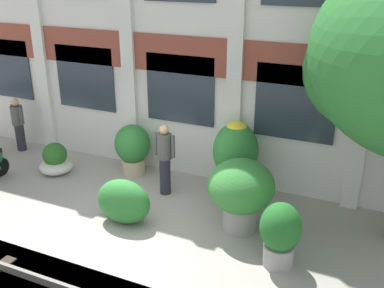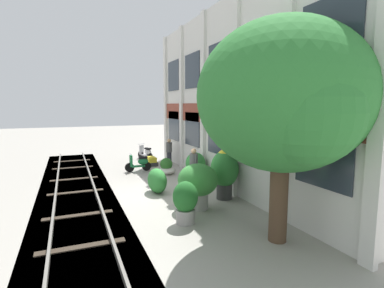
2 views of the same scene
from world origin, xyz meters
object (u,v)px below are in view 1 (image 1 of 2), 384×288
at_px(potted_plant_stone_basin, 241,190).
at_px(resident_by_doorway, 165,157).
at_px(potted_plant_ribbed_drum, 280,233).
at_px(potted_plant_wide_bowl, 56,161).
at_px(potted_plant_fluted_column, 236,153).
at_px(potted_plant_glazed_jar, 133,147).
at_px(topiary_hedge, 124,201).
at_px(resident_watching_tracks, 18,123).

bearing_deg(potted_plant_stone_basin, resident_by_doorway, 160.57).
bearing_deg(potted_plant_ribbed_drum, resident_by_doorway, 152.99).
xyz_separation_m(potted_plant_wide_bowl, resident_by_doorway, (3.13, 0.18, 0.59)).
relative_size(potted_plant_wide_bowl, potted_plant_ribbed_drum, 0.68).
height_order(potted_plant_fluted_column, resident_by_doorway, potted_plant_fluted_column).
bearing_deg(potted_plant_fluted_column, potted_plant_wide_bowl, -170.70).
bearing_deg(potted_plant_fluted_column, potted_plant_glazed_jar, 179.29).
relative_size(potted_plant_glazed_jar, potted_plant_wide_bowl, 1.55).
height_order(potted_plant_ribbed_drum, topiary_hedge, potted_plant_ribbed_drum).
relative_size(potted_plant_wide_bowl, resident_watching_tracks, 0.55).
relative_size(potted_plant_glazed_jar, topiary_hedge, 1.13).
xyz_separation_m(potted_plant_stone_basin, resident_watching_tracks, (-7.19, 1.37, -0.07)).
distance_m(potted_plant_wide_bowl, resident_watching_tracks, 2.17).
height_order(potted_plant_glazed_jar, topiary_hedge, potted_plant_glazed_jar).
bearing_deg(resident_watching_tracks, potted_plant_stone_basin, 96.26).
relative_size(potted_plant_ribbed_drum, resident_by_doorway, 0.73).
xyz_separation_m(potted_plant_glazed_jar, resident_by_doorway, (1.25, -0.62, 0.19)).
bearing_deg(resident_watching_tracks, topiary_hedge, 83.53).
bearing_deg(resident_by_doorway, potted_plant_wide_bowl, -87.18).
relative_size(potted_plant_ribbed_drum, potted_plant_fluted_column, 0.68).
relative_size(potted_plant_stone_basin, topiary_hedge, 1.30).
height_order(potted_plant_fluted_column, resident_watching_tracks, potted_plant_fluted_column).
bearing_deg(potted_plant_wide_bowl, topiary_hedge, -24.27).
bearing_deg(resident_by_doorway, topiary_hedge, -8.22).
height_order(potted_plant_wide_bowl, potted_plant_fluted_column, potted_plant_fluted_column).
relative_size(potted_plant_wide_bowl, resident_by_doorway, 0.50).
xyz_separation_m(resident_watching_tracks, topiary_hedge, (4.87, -2.12, -0.35)).
distance_m(potted_plant_ribbed_drum, potted_plant_fluted_column, 2.74).
relative_size(potted_plant_ribbed_drum, topiary_hedge, 1.07).
bearing_deg(topiary_hedge, resident_watching_tracks, 156.46).
bearing_deg(potted_plant_wide_bowl, resident_watching_tracks, 157.58).
distance_m(potted_plant_stone_basin, resident_by_doorway, 2.24).
xyz_separation_m(potted_plant_wide_bowl, resident_watching_tracks, (-1.95, 0.80, 0.50)).
height_order(potted_plant_ribbed_drum, resident_watching_tracks, resident_watching_tracks).
relative_size(resident_watching_tracks, topiary_hedge, 1.33).
xyz_separation_m(potted_plant_wide_bowl, potted_plant_fluted_column, (4.65, 0.76, 0.75)).
bearing_deg(potted_plant_wide_bowl, potted_plant_glazed_jar, 23.05).
xyz_separation_m(potted_plant_wide_bowl, topiary_hedge, (2.92, -1.32, 0.15)).
distance_m(potted_plant_glazed_jar, resident_watching_tracks, 3.82).
relative_size(potted_plant_stone_basin, resident_by_doorway, 0.89).
xyz_separation_m(potted_plant_wide_bowl, potted_plant_stone_basin, (5.24, -0.57, 0.57)).
height_order(potted_plant_ribbed_drum, resident_by_doorway, resident_by_doorway).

